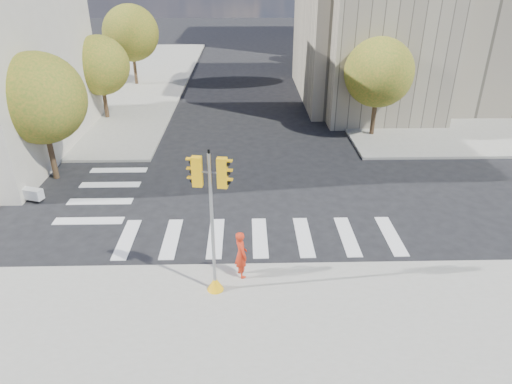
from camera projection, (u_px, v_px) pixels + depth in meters
ground at (261, 213)px, 20.40m from camera, size 160.00×160.00×0.00m
sidewalk_far_right at (458, 78)px, 44.00m from camera, size 28.00×40.00×0.15m
sidewalk_far_left at (41, 80)px, 43.13m from camera, size 28.00×40.00×0.15m
civic_building at (458, 3)px, 34.52m from camera, size 26.00×16.00×19.39m
tree_lw_near at (40, 99)px, 21.85m from camera, size 4.40×4.40×6.41m
tree_lw_mid at (100, 66)px, 30.97m from camera, size 4.00×4.00×5.77m
tree_lw_far at (131, 33)px, 39.54m from camera, size 4.80×4.80×6.95m
tree_re_near at (379, 73)px, 27.66m from camera, size 4.20×4.20×6.16m
tree_re_mid at (341, 38)px, 38.23m from camera, size 4.60×4.60×6.66m
tree_re_far at (320, 26)px, 49.15m from camera, size 4.00×4.00×5.88m
lamp_near at (371, 52)px, 31.00m from camera, size 0.35×0.18×8.11m
lamp_far at (335, 26)px, 43.49m from camera, size 0.35×0.18×8.11m
traffic_signal at (213, 235)px, 14.46m from camera, size 1.08×0.56×5.06m
photographer at (241, 254)px, 15.74m from camera, size 0.64×0.76×1.77m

